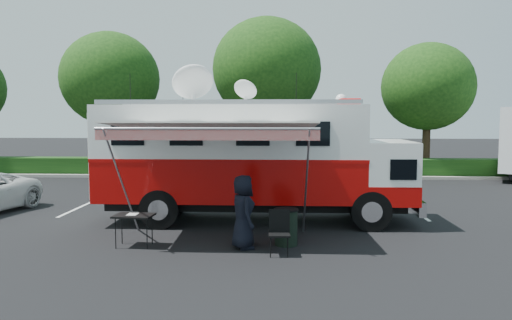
# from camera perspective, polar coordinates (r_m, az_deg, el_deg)

# --- Properties ---
(ground_plane) EXTENTS (120.00, 120.00, 0.00)m
(ground_plane) POSITION_cam_1_polar(r_m,az_deg,el_deg) (15.84, -0.09, -7.02)
(ground_plane) COLOR black
(ground_plane) RESTS_ON ground
(back_border) EXTENTS (60.00, 6.14, 8.87)m
(back_border) POSITION_cam_1_polar(r_m,az_deg,el_deg) (28.43, 3.55, 8.43)
(back_border) COLOR #9E998E
(back_border) RESTS_ON ground_plane
(stall_lines) EXTENTS (24.12, 5.50, 0.01)m
(stall_lines) POSITION_cam_1_polar(r_m,az_deg,el_deg) (18.81, -1.16, -5.09)
(stall_lines) COLOR silver
(stall_lines) RESTS_ON ground_plane
(command_truck) EXTENTS (9.73, 2.68, 4.67)m
(command_truck) POSITION_cam_1_polar(r_m,az_deg,el_deg) (15.55, -0.40, 0.21)
(command_truck) COLOR black
(command_truck) RESTS_ON ground_plane
(awning) EXTENTS (5.31, 2.74, 3.20)m
(awning) POSITION_cam_1_polar(r_m,az_deg,el_deg) (12.82, -4.99, 3.69)
(awning) COLOR silver
(awning) RESTS_ON ground_plane
(person) EXTENTS (0.86, 1.05, 1.85)m
(person) POSITION_cam_1_polar(r_m,az_deg,el_deg) (12.70, -1.48, -10.06)
(person) COLOR black
(person) RESTS_ON ground_plane
(folding_table) EXTENTS (1.01, 0.75, 0.82)m
(folding_table) POSITION_cam_1_polar(r_m,az_deg,el_deg) (13.08, -13.79, -6.29)
(folding_table) COLOR black
(folding_table) RESTS_ON ground_plane
(folding_chair) EXTENTS (0.53, 0.55, 1.06)m
(folding_chair) POSITION_cam_1_polar(r_m,az_deg,el_deg) (12.07, 2.67, -7.77)
(folding_chair) COLOR black
(folding_chair) RESTS_ON ground_plane
(trash_bin) EXTENTS (0.63, 0.63, 0.94)m
(trash_bin) POSITION_cam_1_polar(r_m,az_deg,el_deg) (12.93, 3.46, -7.63)
(trash_bin) COLOR black
(trash_bin) RESTS_ON ground_plane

